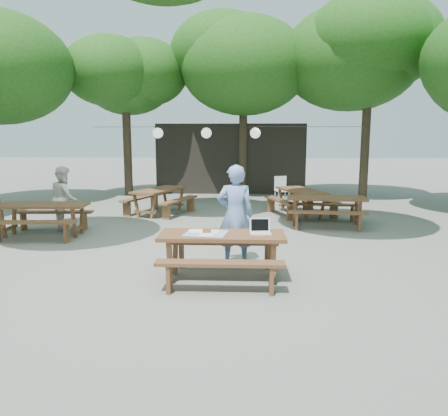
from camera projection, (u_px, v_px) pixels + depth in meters
ground at (192, 252)px, 8.74m from camera, size 80.00×80.00×0.00m
pavilion at (231, 157)px, 18.85m from camera, size 6.00×3.00×2.80m
main_picnic_table at (222, 256)px, 7.01m from camera, size 2.00×1.58×0.75m
picnic_table_nw at (43, 219)px, 10.08m from camera, size 2.04×1.69×0.75m
picnic_table_ne at (326, 211)px, 11.28m from camera, size 2.07×1.77×0.75m
picnic_table_far_w at (160, 201)px, 13.00m from camera, size 2.14×2.33×0.75m
picnic_table_far_e at (301, 202)px, 12.81m from camera, size 2.10×2.30×0.75m
woman at (235, 215)px, 7.78m from camera, size 0.66×0.43×1.80m
second_person at (64, 198)px, 10.82m from camera, size 0.86×0.94×1.56m
plastic_chair at (282, 195)px, 15.41m from camera, size 0.54×0.54×0.90m
laptop at (260, 229)px, 6.97m from camera, size 0.35×0.29×0.24m
tabletop_clutter at (206, 233)px, 6.97m from camera, size 0.72×0.64×0.08m
paper_lanterns at (207, 133)px, 14.28m from camera, size 9.00×0.34×0.38m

